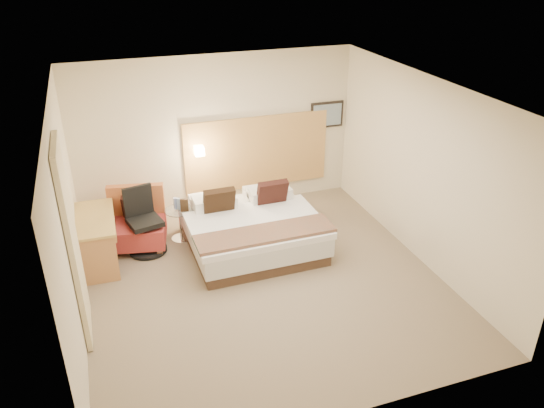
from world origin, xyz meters
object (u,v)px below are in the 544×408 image
object	(u,v)px
side_table	(180,223)
desk	(97,227)
desk_chair	(144,226)
bed	(252,229)
lounge_chair	(137,224)

from	to	relation	value
side_table	desk	size ratio (longest dim) A/B	0.47
desk_chair	bed	bearing A→B (deg)	-14.84
side_table	desk_chair	bearing A→B (deg)	-163.51
lounge_chair	side_table	xyz separation A→B (m)	(0.66, -0.05, -0.07)
desk_chair	side_table	bearing A→B (deg)	16.49
lounge_chair	desk	xyz separation A→B (m)	(-0.57, -0.34, 0.23)
bed	desk	bearing A→B (deg)	172.51
desk_chair	lounge_chair	bearing A→B (deg)	112.93
bed	desk	distance (m)	2.27
bed	desk_chair	world-z (taller)	desk_chair
bed	lounge_chair	bearing A→B (deg)	159.05
side_table	desk_chair	distance (m)	0.61
side_table	lounge_chair	bearing A→B (deg)	175.47
side_table	bed	bearing A→B (deg)	-30.28
lounge_chair	side_table	world-z (taller)	lounge_chair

